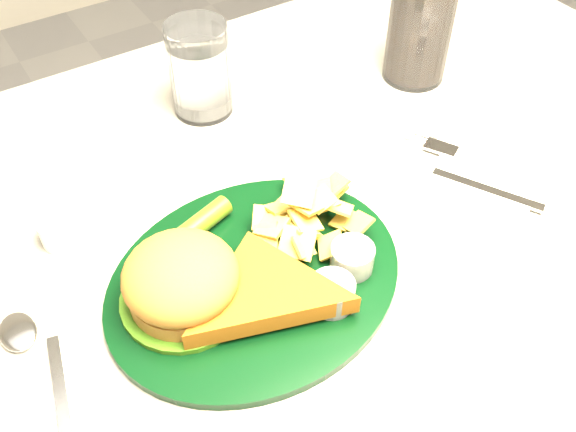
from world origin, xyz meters
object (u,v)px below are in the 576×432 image
at_px(water_glass, 200,69).
at_px(fork_napkin, 481,185).
at_px(cola_glass, 420,25).
at_px(dinner_plate, 254,259).
at_px(table, 293,400).

height_order(water_glass, fork_napkin, water_glass).
distance_m(water_glass, fork_napkin, 0.35).
bearing_deg(cola_glass, dinner_plate, -152.09).
xyz_separation_m(table, cola_glass, (0.28, 0.14, 0.45)).
height_order(dinner_plate, fork_napkin, dinner_plate).
bearing_deg(fork_napkin, cola_glass, 40.43).
bearing_deg(water_glass, cola_glass, -17.33).
bearing_deg(water_glass, table, -92.83).
bearing_deg(cola_glass, table, -152.67).
height_order(table, fork_napkin, fork_napkin).
bearing_deg(table, water_glass, 87.17).
distance_m(cola_glass, fork_napkin, 0.23).
relative_size(table, cola_glass, 8.11).
bearing_deg(table, dinner_plate, -149.98).
relative_size(dinner_plate, fork_napkin, 1.85).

